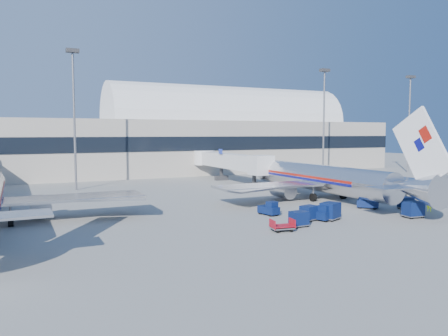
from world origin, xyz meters
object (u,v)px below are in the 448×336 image
mast_west (74,98)px  cart_train_c (299,219)px  cart_solo_far (406,203)px  ramp_worker (429,205)px  airliner_main (324,178)px  tug_right (367,202)px  barrier_far (413,192)px  cart_train_a (330,211)px  tug_left (269,209)px  tug_lead (326,213)px  barrier_mid (397,193)px  cart_solo_near (413,209)px  jetbridge_near (226,161)px  mast_east (324,107)px  cart_train_b (309,213)px  mast_far_east (410,109)px  barrier_near (380,195)px  cart_open_red (282,227)px

mast_west → cart_train_c: 44.42m
cart_solo_far → ramp_worker: bearing=-53.4°
airliner_main → mast_west: size_ratio=1.65×
tug_right → barrier_far: bearing=71.3°
barrier_far → cart_train_a: (-23.33, -9.53, 0.54)m
tug_left → cart_solo_far: 17.49m
mast_west → tug_lead: mast_west is taller
barrier_mid → cart_train_c: size_ratio=1.63×
cart_train_c → cart_solo_near: cart_solo_near is taller
tug_left → cart_train_c: bearing=162.2°
airliner_main → tug_right: airliner_main is taller
barrier_far → tug_lead: tug_lead is taller
jetbridge_near → cart_solo_far: bearing=-80.3°
mast_east → tug_lead: bearing=-127.9°
airliner_main → barrier_mid: 11.84m
tug_lead → cart_solo_far: size_ratio=1.52×
tug_right → cart_solo_near: cart_solo_near is taller
barrier_mid → cart_train_a: 22.19m
tug_right → cart_solo_near: 6.70m
cart_train_b → mast_far_east: bearing=19.3°
cart_train_a → cart_solo_near: size_ratio=1.19×
tug_right → cart_train_a: size_ratio=1.04×
tug_lead → cart_train_a: bearing=-16.0°
tug_left → mast_east: bearing=-58.3°
airliner_main → cart_solo_far: airliner_main is taller
mast_far_east → cart_train_c: size_ratio=12.31×
barrier_near → tug_right: tug_right is taller
airliner_main → ramp_worker: (5.10, -13.08, -2.12)m
barrier_mid → tug_left: tug_left is taller
airliner_main → barrier_mid: (11.30, -2.51, -2.48)m
cart_open_red → cart_train_a: bearing=26.4°
cart_train_b → cart_train_c: size_ratio=1.14×
barrier_far → cart_train_b: 27.09m
barrier_near → cart_open_red: bearing=-154.0°
barrier_far → tug_left: 28.11m
jetbridge_near → mast_west: 29.67m
jetbridge_near → tug_lead: jetbridge_near is taller
barrier_near → tug_lead: bearing=-151.0°
cart_solo_far → ramp_worker: (1.20, -2.38, 0.03)m
cart_train_c → cart_open_red: (-2.54, -0.96, -0.42)m
tug_lead → cart_open_red: 7.43m
jetbridge_near → mast_east: size_ratio=1.22×
tug_lead → cart_open_red: size_ratio=1.21×
cart_train_a → mast_west: bearing=95.4°
barrier_near → ramp_worker: (-2.90, -10.58, 0.36)m
mast_east → tug_right: size_ratio=8.42×
tug_right → cart_train_b: size_ratio=1.28×
cart_train_c → cart_solo_near: (13.96, -1.58, 0.13)m
jetbridge_near → barrier_mid: jetbridge_near is taller
barrier_far → cart_open_red: (-30.90, -11.88, -0.04)m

